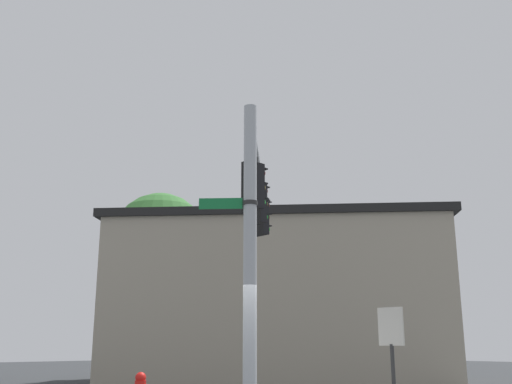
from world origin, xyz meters
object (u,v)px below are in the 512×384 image
traffic_light_nearest_pole (255,186)px  historical_marker (392,344)px  traffic_light_mid_outer (262,216)px  street_name_sign (237,203)px  traffic_light_mid_inner (259,203)px

traffic_light_nearest_pole → historical_marker: 4.56m
traffic_light_mid_outer → historical_marker: size_ratio=0.62×
traffic_light_nearest_pole → historical_marker: size_ratio=0.62×
traffic_light_nearest_pole → street_name_sign: size_ratio=1.46×
traffic_light_mid_inner → historical_marker: bearing=4.5°
traffic_light_mid_outer → traffic_light_mid_inner: bearing=-44.5°
traffic_light_mid_outer → historical_marker: (4.88, -0.89, -3.52)m
street_name_sign → traffic_light_mid_inner: bearing=130.8°
traffic_light_mid_inner → traffic_light_nearest_pole: bearing=-44.5°
traffic_light_mid_inner → street_name_sign: 3.52m
traffic_light_mid_outer → historical_marker: bearing=-10.3°
street_name_sign → historical_marker: size_ratio=0.42×
traffic_light_mid_inner → street_name_sign: (2.24, -2.59, -0.81)m
traffic_light_nearest_pole → street_name_sign: traffic_light_nearest_pole is taller
traffic_light_mid_inner → traffic_light_mid_outer: (-1.20, 1.18, 0.00)m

